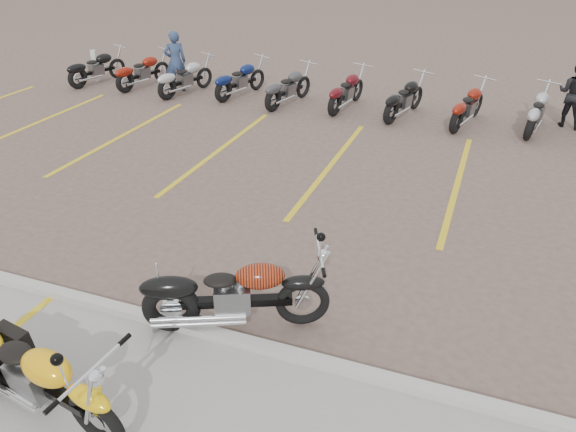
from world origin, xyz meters
name	(u,v)px	position (x,y,z in m)	size (l,w,h in m)	color
ground	(257,257)	(0.00, 0.00, 0.00)	(100.00, 100.00, 0.00)	#705B50
curb	(196,330)	(0.00, -2.00, 0.06)	(60.00, 0.18, 0.12)	#ADAAA3
parking_stripes	(331,165)	(0.00, 4.00, 0.00)	(38.00, 5.50, 0.01)	gold
yellow_cruiser	(37,373)	(-0.94, -3.71, 0.51)	(2.47, 0.60, 1.02)	black
flame_cruiser	(232,297)	(0.40, -1.71, 0.50)	(2.28, 1.15, 1.00)	black
person_a	(175,61)	(-6.21, 8.00, 0.91)	(0.66, 0.43, 1.81)	navy
person_b	(575,94)	(4.98, 8.69, 0.86)	(0.84, 0.65, 1.72)	black
bollard	(95,66)	(-9.31, 8.07, 0.50)	(0.15, 0.15, 1.00)	silver
bg_bike_row	(374,93)	(-0.01, 8.04, 0.55)	(19.16, 2.09, 1.10)	black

